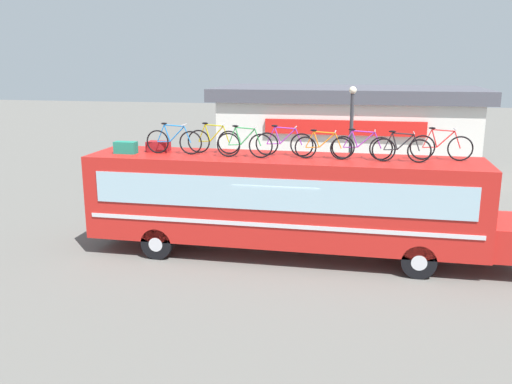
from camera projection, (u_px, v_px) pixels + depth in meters
The scene contains 14 objects.
ground_plane at pixel (281, 255), 17.22m from camera, with size 120.00×120.00×0.00m, color #605E59.
bus at pixel (288, 200), 16.76m from camera, with size 13.11×2.44×3.12m.
luggage_bag_1 at pixel (126, 148), 17.09m from camera, with size 0.69×0.33×0.37m, color #1E7F66.
luggage_bag_2 at pixel (158, 146), 17.51m from camera, with size 0.68×0.48×0.32m, color maroon.
rooftop_bicycle_1 at pixel (174, 141), 16.96m from camera, with size 1.81×0.44×0.97m.
rooftop_bicycle_2 at pixel (214, 141), 17.03m from camera, with size 1.70×0.44×0.97m.
rooftop_bicycle_3 at pixel (244, 144), 16.32m from camera, with size 1.71×0.44×0.97m.
rooftop_bicycle_4 at pixel (284, 143), 16.58m from camera, with size 1.78×0.44×0.94m.
rooftop_bicycle_5 at pixel (323, 147), 16.08m from camera, with size 1.70×0.44×0.87m.
rooftop_bicycle_6 at pixel (362, 147), 16.00m from camera, with size 1.77×0.44×0.91m.
rooftop_bicycle_7 at pixel (401, 149), 15.59m from camera, with size 1.66×0.44×0.90m.
rooftop_bicycle_8 at pixel (441, 147), 15.86m from camera, with size 1.77×0.44×0.96m.
roadside_building at pixel (346, 130), 29.31m from camera, with size 13.73×6.69×4.57m.
street_lamp at pixel (351, 141), 21.33m from camera, with size 0.29×0.29×4.99m.
Camera 1 is at (2.49, -16.11, 5.95)m, focal length 38.52 mm.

